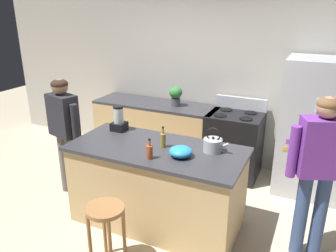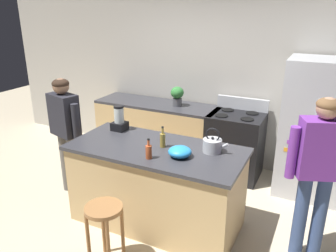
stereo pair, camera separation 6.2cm
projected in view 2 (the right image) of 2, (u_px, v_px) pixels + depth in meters
The scene contains 15 objects.
ground_plane at pixel (157, 220), 3.96m from camera, with size 14.00×14.00×0.00m, color beige.
back_wall at pixel (215, 78), 5.14m from camera, with size 8.00×0.10×2.70m, color #BCB7AD.
kitchen_island at pixel (156, 185), 3.79m from camera, with size 1.93×0.91×0.95m.
back_counter_run at pixel (158, 131), 5.43m from camera, with size 2.00×0.64×0.95m.
refrigerator at pixel (318, 130), 4.27m from camera, with size 0.90×0.73×1.80m.
stove_range at pixel (235, 145), 4.87m from camera, with size 0.76×0.65×1.13m.
person_by_island_left at pixel (65, 126), 4.27m from camera, with size 0.59×0.32×1.57m.
person_by_sink_right at pixel (318, 165), 3.09m from camera, with size 0.58×0.35×1.66m.
bar_stool at pixel (104, 220), 3.14m from camera, with size 0.36×0.36×0.65m.
potted_plant at pixel (177, 95), 5.07m from camera, with size 0.20×0.20×0.30m.
blender_appliance at pixel (119, 120), 4.10m from camera, with size 0.17×0.17×0.31m.
bottle_cooking_sauce at pixel (149, 151), 3.34m from camera, with size 0.06×0.06×0.22m.
bottle_vinegar at pixel (163, 140), 3.61m from camera, with size 0.06×0.06×0.24m.
mixing_bowl at pixel (180, 152), 3.39m from camera, with size 0.24×0.24×0.11m, color #268CD8.
tea_kettle at pixel (212, 145), 3.50m from camera, with size 0.28×0.20×0.27m.
Camera 2 is at (1.59, -2.94, 2.41)m, focal length 35.65 mm.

